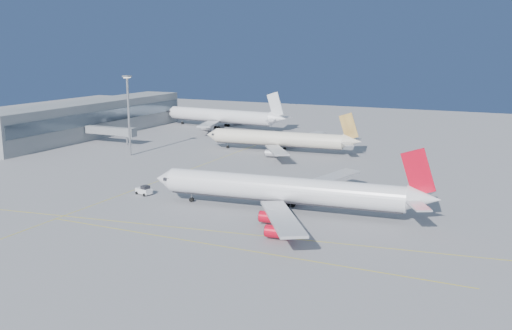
% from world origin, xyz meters
% --- Properties ---
extents(ground, '(500.00, 500.00, 0.00)m').
position_xyz_m(ground, '(0.00, 0.00, 0.00)').
color(ground, slate).
rests_on(ground, ground).
extents(terminal, '(18.40, 110.00, 15.00)m').
position_xyz_m(terminal, '(-114.93, 85.00, 7.51)').
color(terminal, gray).
rests_on(terminal, ground).
extents(jet_bridge, '(23.60, 3.60, 6.90)m').
position_xyz_m(jet_bridge, '(-93.11, 72.00, 5.17)').
color(jet_bridge, gray).
rests_on(jet_bridge, ground).
extents(taxiway_lines, '(118.86, 140.00, 0.02)m').
position_xyz_m(taxiway_lines, '(-14.71, 6.34, 0.01)').
color(taxiway_lines, '#D0C20B').
rests_on(taxiway_lines, ground).
extents(airliner_virgin, '(69.52, 62.17, 17.14)m').
position_xyz_m(airliner_virgin, '(5.46, 13.63, 5.17)').
color(airliner_virgin, white).
rests_on(airliner_virgin, ground).
extents(airliner_etihad, '(59.80, 55.04, 15.60)m').
position_xyz_m(airliner_etihad, '(-25.67, 84.44, 4.75)').
color(airliner_etihad, beige).
rests_on(airliner_etihad, ground).
extents(airliner_third, '(68.26, 62.68, 18.30)m').
position_xyz_m(airliner_third, '(-74.91, 130.91, 5.54)').
color(airliner_third, white).
rests_on(airliner_third, ground).
extents(pushback_tug, '(4.87, 3.66, 2.50)m').
position_xyz_m(pushback_tug, '(-34.58, 12.12, 1.16)').
color(pushback_tug, white).
rests_on(pushback_tug, ground).
extents(light_mast, '(2.44, 2.44, 28.28)m').
position_xyz_m(light_mast, '(-71.75, 55.26, 16.69)').
color(light_mast, gray).
rests_on(light_mast, ground).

